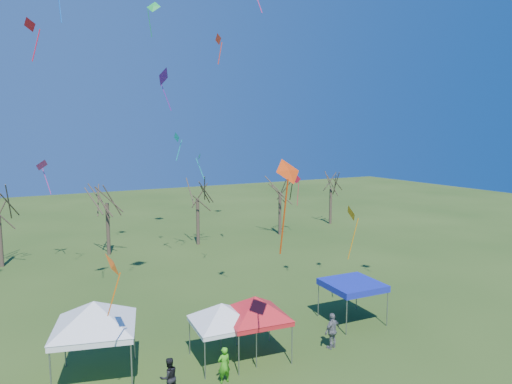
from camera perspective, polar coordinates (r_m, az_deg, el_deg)
ground at (r=22.33m, az=1.48°, el=-21.54°), size 140.00×140.00×0.00m
tree_2 at (r=42.19m, az=-18.22°, el=0.87°), size 3.71×3.71×8.18m
tree_3 at (r=44.16m, az=-7.36°, el=1.18°), size 3.59×3.59×7.91m
tree_4 at (r=48.27m, az=3.03°, el=1.73°), size 3.58×3.58×7.89m
tree_5 at (r=54.74m, az=9.38°, el=1.96°), size 3.39×3.39×7.46m
tent_white_west at (r=21.47m, az=-19.60°, el=-13.35°), size 4.55×4.55×4.16m
tent_white_mid at (r=22.15m, az=-4.31°, el=-14.17°), size 3.74×3.74×3.31m
tent_red at (r=22.41m, az=-0.10°, el=-13.40°), size 3.98×3.98×3.53m
tent_blue at (r=27.20m, az=11.97°, el=-11.33°), size 3.16×3.16×2.34m
person_grey at (r=24.28m, az=9.53°, el=-16.73°), size 1.15×0.67×1.84m
person_dark at (r=20.58m, az=-10.83°, el=-21.77°), size 0.84×0.68×1.63m
person_green at (r=21.21m, az=-4.02°, el=-20.75°), size 0.61×0.42×1.61m
kite_18 at (r=29.24m, az=-4.68°, el=18.40°), size 0.32×0.73×1.88m
kite_11 at (r=34.27m, az=-11.56°, el=13.96°), size 1.42×1.45×3.09m
kite_19 at (r=39.23m, az=-9.84°, el=6.69°), size 0.62×0.92×2.40m
kite_5 at (r=15.89m, az=4.05°, el=2.41°), size 1.17×0.88×3.43m
kite_3 at (r=44.39m, az=-12.70°, el=21.65°), size 1.52×1.43×3.10m
kite_12 at (r=48.54m, az=5.07°, el=1.60°), size 0.87×1.04×3.39m
kite_17 at (r=28.22m, az=11.88°, el=-2.70°), size 0.78×1.17×3.32m
kite_13 at (r=39.56m, az=-25.22°, el=3.05°), size 1.38×1.32×2.85m
kite_1 at (r=17.80m, az=-17.40°, el=-8.71°), size 0.81×1.15×2.36m
kite_7 at (r=31.93m, az=-26.37°, el=18.15°), size 1.04×1.05×2.64m
kite_22 at (r=42.32m, az=-7.11°, el=4.27°), size 0.84×0.90×2.46m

